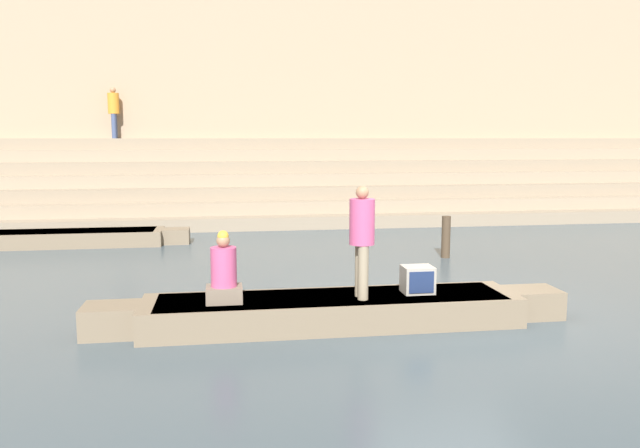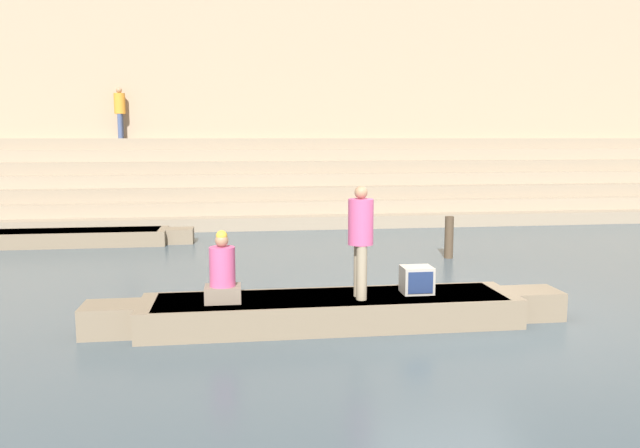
% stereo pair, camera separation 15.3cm
% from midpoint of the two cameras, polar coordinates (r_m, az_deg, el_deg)
% --- Properties ---
extents(ground_plane, '(120.00, 120.00, 0.00)m').
position_cam_midpoint_polar(ground_plane, '(10.03, 11.51, -7.98)').
color(ground_plane, '#3D4C56').
extents(ghat_steps, '(36.00, 4.58, 2.70)m').
position_cam_midpoint_polar(ghat_steps, '(21.41, 0.48, 3.19)').
color(ghat_steps, gray).
rests_on(ghat_steps, ground).
extents(back_wall, '(34.20, 1.28, 9.36)m').
position_cam_midpoint_polar(back_wall, '(23.62, -0.39, 12.59)').
color(back_wall, tan).
rests_on(back_wall, ground).
extents(rowboat_main, '(6.98, 1.31, 0.43)m').
position_cam_midpoint_polar(rowboat_main, '(9.16, 0.65, -7.85)').
color(rowboat_main, '#756651').
rests_on(rowboat_main, ground).
extents(person_standing, '(0.36, 0.36, 1.62)m').
position_cam_midpoint_polar(person_standing, '(8.87, 3.36, -0.95)').
color(person_standing, gray).
rests_on(person_standing, rowboat_main).
extents(person_rowing, '(0.50, 0.40, 1.02)m').
position_cam_midpoint_polar(person_rowing, '(8.83, -9.28, -4.57)').
color(person_rowing, '#756656').
rests_on(person_rowing, rowboat_main).
extents(tv_set, '(0.45, 0.39, 0.40)m').
position_cam_midpoint_polar(tv_set, '(9.38, 8.45, -5.04)').
color(tv_set, '#9E998E').
rests_on(tv_set, rowboat_main).
extents(moored_boat_shore, '(6.19, 1.13, 0.38)m').
position_cam_midpoint_polar(moored_boat_shore, '(17.05, -22.54, -1.18)').
color(moored_boat_shore, '#756651').
rests_on(moored_boat_shore, ground).
extents(mooring_post, '(0.20, 0.20, 0.95)m').
position_cam_midpoint_polar(mooring_post, '(14.45, 11.14, -1.17)').
color(mooring_post, '#473828').
rests_on(mooring_post, ground).
extents(person_on_steps, '(0.37, 0.37, 1.72)m').
position_cam_midpoint_polar(person_on_steps, '(22.72, -18.53, 9.93)').
color(person_on_steps, '#3D4C75').
rests_on(person_on_steps, ghat_steps).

